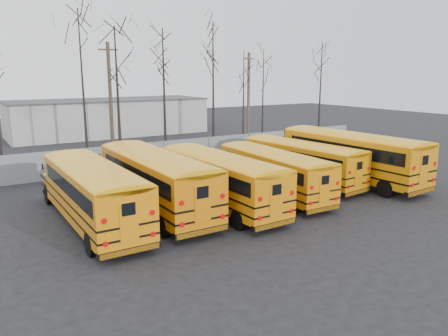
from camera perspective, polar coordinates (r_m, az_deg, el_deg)
ground at (r=24.15m, az=4.13°, el=-4.89°), size 120.00×120.00×0.00m
fence at (r=34.06m, az=-7.82°, el=1.85°), size 40.00×0.04×2.00m
distant_building at (r=53.21m, az=-14.83°, el=6.40°), size 22.00×8.00×4.00m
bus_a at (r=21.43m, az=-16.87°, el=-2.63°), size 2.60×11.04×3.08m
bus_b at (r=22.91m, az=-9.12°, el=-1.08°), size 2.69×11.53×3.22m
bus_c at (r=23.27m, az=-0.72°, el=-1.04°), size 2.74×10.78×3.00m
bus_d at (r=25.61m, az=6.26°, el=-0.14°), size 2.61×10.07×2.80m
bus_e at (r=28.78m, az=9.90°, el=1.20°), size 3.29×10.36×2.85m
bus_f at (r=30.06m, az=15.98°, el=1.96°), size 3.33×12.15×3.37m
utility_pole_left at (r=39.43m, az=-14.60°, el=8.81°), size 1.72×0.35×9.69m
utility_pole_right at (r=45.24m, az=3.21°, el=9.23°), size 1.54×0.76×9.13m
tree_3 at (r=35.25m, az=-17.93°, el=9.71°), size 0.26×0.26×11.76m
tree_4 at (r=34.88m, az=-13.69°, el=8.93°), size 0.26×0.26×10.54m
tree_5 at (r=38.53m, az=-7.82°, el=9.67°), size 0.26×0.26×10.82m
tree_6 at (r=37.57m, az=-1.42°, el=10.03°), size 0.26×0.26×11.24m
tree_7 at (r=43.17m, az=2.56°, el=8.98°), size 0.26×0.26×9.22m
tree_8 at (r=44.49m, az=5.10°, el=9.19°), size 0.26×0.26×9.45m
tree_9 at (r=46.35m, az=12.44°, el=9.50°), size 0.26×0.26×10.13m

